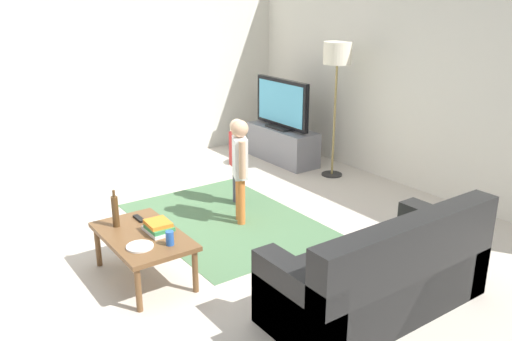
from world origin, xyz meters
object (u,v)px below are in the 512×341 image
(coffee_table, at_px, (143,239))
(tv_remote, at_px, (139,219))
(bottle, at_px, (115,211))
(child_center, at_px, (240,162))
(soda_can, at_px, (170,238))
(couch, at_px, (384,278))
(book_stack, at_px, (158,227))
(child_near_tv, at_px, (237,154))
(tv_stand, at_px, (282,145))
(floor_lamp, at_px, (337,61))
(tv, at_px, (282,104))
(plate, at_px, (140,246))

(coffee_table, bearing_deg, tv_remote, 161.57)
(bottle, height_order, tv_remote, bottle)
(child_center, bearing_deg, soda_can, -56.10)
(couch, height_order, book_stack, couch)
(couch, distance_m, book_stack, 1.91)
(couch, relative_size, child_center, 1.59)
(couch, height_order, soda_can, couch)
(child_near_tv, xyz_separation_m, soda_can, (1.29, -1.51, -0.13))
(child_near_tv, height_order, book_stack, child_near_tv)
(tv_stand, xyz_separation_m, couch, (3.54, -1.78, 0.05))
(coffee_table, xyz_separation_m, book_stack, (0.05, 0.12, 0.10))
(coffee_table, bearing_deg, couch, 39.92)
(tv_remote, bearing_deg, couch, 31.83)
(couch, relative_size, floor_lamp, 1.01)
(floor_lamp, bearing_deg, coffee_table, -71.41)
(floor_lamp, xyz_separation_m, child_center, (0.57, -1.88, -0.86))
(couch, xyz_separation_m, child_center, (-2.06, 0.05, 0.39))
(tv, height_order, coffee_table, tv)
(bottle, distance_m, soda_can, 0.64)
(tv_stand, distance_m, plate, 3.89)
(couch, xyz_separation_m, plate, (-1.33, -1.41, 0.14))
(couch, relative_size, soda_can, 15.00)
(tv_stand, relative_size, book_stack, 4.28)
(couch, bearing_deg, book_stack, -141.97)
(tv_stand, xyz_separation_m, soda_can, (2.31, -2.97, 0.24))
(child_near_tv, distance_m, tv_remote, 1.66)
(bottle, height_order, plate, bottle)
(floor_lamp, bearing_deg, tv, -169.23)
(tv_remote, relative_size, plate, 0.77)
(book_stack, distance_m, bottle, 0.42)
(bottle, xyz_separation_m, soda_can, (0.60, 0.22, -0.09))
(plate, bearing_deg, tv_stand, 124.74)
(tv_stand, relative_size, child_center, 1.06)
(child_center, relative_size, soda_can, 9.43)
(child_near_tv, xyz_separation_m, child_center, (0.46, -0.26, 0.07))
(couch, xyz_separation_m, floor_lamp, (-2.63, 1.93, 1.25))
(floor_lamp, relative_size, coffee_table, 1.78)
(coffee_table, distance_m, plate, 0.26)
(couch, height_order, tv_remote, couch)
(book_stack, distance_m, plate, 0.30)
(couch, xyz_separation_m, soda_can, (-1.23, -1.19, 0.19))
(couch, xyz_separation_m, child_near_tv, (-2.52, 0.31, 0.32))
(tv, relative_size, child_near_tv, 1.08)
(child_near_tv, relative_size, bottle, 3.01)
(soda_can, bearing_deg, tv, 128.09)
(child_center, bearing_deg, plate, -63.30)
(floor_lamp, bearing_deg, plate, -68.68)
(plate, bearing_deg, coffee_table, 151.42)
(tv_stand, bearing_deg, bottle, -61.78)
(couch, distance_m, plate, 1.94)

